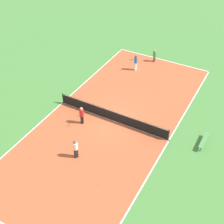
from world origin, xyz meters
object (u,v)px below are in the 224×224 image
player_near_white (76,148)px  player_far_green (155,55)px  bench (204,140)px  tennis_ball_midcourt (155,127)px  player_near_blue (136,62)px  player_coach_red (82,114)px  tennis_net (112,115)px  tennis_ball_far_baseline (121,72)px  tennis_ball_left_sideline (97,192)px

player_near_white → player_far_green: bearing=29.5°
bench → tennis_ball_midcourt: bearing=-88.9°
bench → player_near_blue: player_near_blue is taller
player_near_blue → player_coach_red: bearing=36.5°
tennis_net → tennis_ball_midcourt: (-3.59, -0.85, -0.50)m
tennis_net → player_near_white: bearing=86.8°
player_near_blue → tennis_ball_far_baseline: 1.84m
tennis_ball_left_sideline → player_coach_red: bearing=-49.0°
player_coach_red → tennis_ball_midcourt: size_ratio=24.07×
player_near_white → player_near_blue: player_near_blue is taller
tennis_net → player_coach_red: bearing=37.4°
bench → tennis_ball_far_baseline: bearing=-121.0°
player_near_white → tennis_ball_far_baseline: player_near_white is taller
tennis_net → player_near_white: player_near_white is taller
bench → player_near_blue: bearing=-128.3°
tennis_net → player_far_green: 10.95m
bench → player_near_blue: size_ratio=1.14×
tennis_ball_left_sideline → tennis_net: bearing=-68.7°
tennis_ball_far_baseline → tennis_ball_left_sideline: bearing=111.5°
player_coach_red → player_far_green: bearing=156.8°
bench → tennis_ball_midcourt: size_ratio=29.11×
tennis_ball_midcourt → tennis_ball_far_baseline: bearing=-44.5°
tennis_ball_far_baseline → player_near_white: bearing=102.0°
tennis_net → bench: 7.66m
player_far_green → tennis_ball_midcourt: size_ratio=20.46×
tennis_net → player_far_green: (0.74, -10.92, 0.24)m
player_near_white → player_far_green: (0.46, -15.90, -0.19)m
player_far_green → player_coach_red: bearing=149.6°
tennis_net → player_far_green: player_far_green is taller
tennis_net → player_coach_red: (2.00, 1.53, 0.40)m
player_coach_red → tennis_ball_left_sideline: size_ratio=24.07×
player_far_green → player_near_blue: size_ratio=0.80×
player_coach_red → player_near_white: bearing=9.1°
bench → player_coach_red: player_coach_red is taller
player_near_white → tennis_ball_midcourt: player_near_white is taller
tennis_net → tennis_ball_midcourt: size_ratio=149.46×
player_near_blue → tennis_ball_far_baseline: size_ratio=25.49×
player_near_white → tennis_ball_far_baseline: bearing=39.8°
tennis_net → player_coach_red: 2.55m
player_coach_red → player_far_green: (-1.26, -12.45, -0.16)m
player_near_white → tennis_ball_left_sideline: player_near_white is taller
player_coach_red → player_near_blue: bearing=161.2°
tennis_net → tennis_ball_far_baseline: size_ratio=149.46×
player_coach_red → tennis_ball_left_sideline: (-4.72, 5.42, -0.90)m
bench → player_coach_red: 9.93m
tennis_net → bench: tennis_net is taller
bench → tennis_ball_far_baseline: bench is taller
player_far_green → tennis_ball_far_baseline: bearing=125.7°
player_far_green → player_near_blue: (1.02, 2.60, 0.22)m
player_far_green → tennis_ball_left_sideline: size_ratio=20.46×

